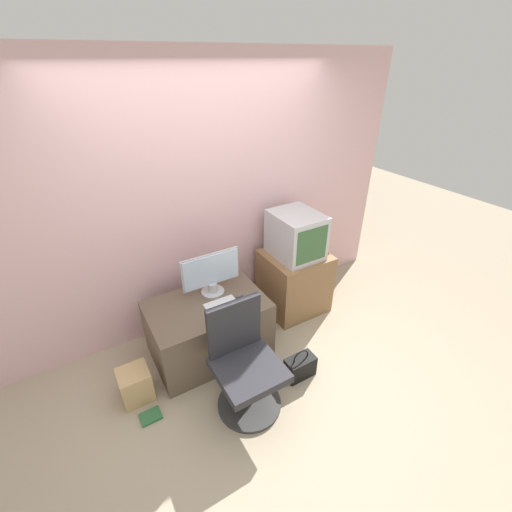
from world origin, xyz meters
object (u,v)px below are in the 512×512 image
Objects in this scene: office_chair at (245,366)px; handbag at (300,367)px; book at (151,416)px; main_monitor at (211,274)px; keyboard at (221,304)px; mouse at (240,296)px; crt_tv at (296,235)px; cardboard_box_lower at (136,385)px.

office_chair reaches higher than handbag.
office_chair is at bearing -17.78° from book.
main_monitor is at bearing 118.49° from handbag.
mouse is at bearing 1.18° from keyboard.
crt_tv is (0.98, 0.22, 0.34)m from keyboard.
main_monitor reaches higher than book.
main_monitor reaches higher than office_chair.
crt_tv is at bearing 37.45° from office_chair.
crt_tv is 2.10m from book.
keyboard reaches higher than book.
crt_tv reaches higher than book.
keyboard is at bearing -94.07° from main_monitor.
keyboard is 1.79× the size of book.
office_chair is at bearing -32.17° from cardboard_box_lower.
cardboard_box_lower is at bearing -160.71° from main_monitor.
office_chair reaches higher than keyboard.
keyboard reaches higher than handbag.
cardboard_box_lower is (-0.78, 0.49, -0.25)m from office_chair.
keyboard is at bearing -167.17° from crt_tv.
main_monitor is at bearing 83.11° from office_chair.
handbag is at bearing -121.60° from crt_tv.
book is at bearing -162.28° from crt_tv.
keyboard is 0.62m from office_chair.
handbag is at bearing -21.48° from cardboard_box_lower.
book is (0.04, -0.25, -0.13)m from cardboard_box_lower.
cardboard_box_lower is at bearing -169.95° from crt_tv.
handbag is (1.32, -0.52, -0.04)m from cardboard_box_lower.
main_monitor is 1.27m from book.
office_chair is 5.67× the size of book.
book is at bearing -160.68° from mouse.
office_chair is at bearing -115.02° from mouse.
handbag is (0.45, -0.82, -0.68)m from main_monitor.
crt_tv is 1.75× the size of handbag.
book is at bearing 168.19° from handbag.
main_monitor is 0.29m from keyboard.
main_monitor is at bearing 19.29° from cardboard_box_lower.
main_monitor reaches higher than cardboard_box_lower.
crt_tv is at bearing 58.40° from handbag.
keyboard is 4.25× the size of mouse.
main_monitor is 1.06× the size of crt_tv.
crt_tv reaches higher than handbag.
office_chair is 3.07× the size of handbag.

